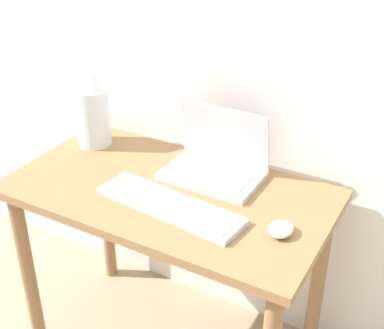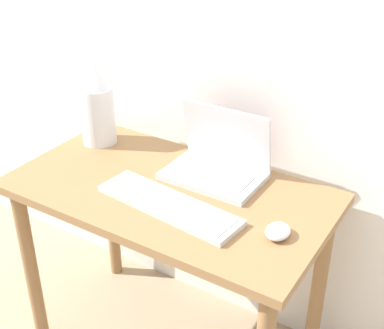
{
  "view_description": "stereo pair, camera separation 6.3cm",
  "coord_description": "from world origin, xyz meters",
  "px_view_note": "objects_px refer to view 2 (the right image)",
  "views": [
    {
      "loc": [
        0.77,
        -0.94,
        1.59
      ],
      "look_at": [
        0.07,
        0.3,
        0.8
      ],
      "focal_mm": 50.0,
      "sensor_mm": 36.0,
      "label": 1
    },
    {
      "loc": [
        0.83,
        -0.9,
        1.59
      ],
      "look_at": [
        0.07,
        0.3,
        0.8
      ],
      "focal_mm": 50.0,
      "sensor_mm": 36.0,
      "label": 2
    }
  ],
  "objects_px": {
    "keyboard": "(169,205)",
    "mouse": "(278,231)",
    "vase": "(97,104)",
    "laptop": "(218,162)"
  },
  "relations": [
    {
      "from": "mouse",
      "to": "vase",
      "type": "relative_size",
      "value": 0.28
    },
    {
      "from": "laptop",
      "to": "keyboard",
      "type": "height_order",
      "value": "laptop"
    },
    {
      "from": "keyboard",
      "to": "mouse",
      "type": "height_order",
      "value": "mouse"
    },
    {
      "from": "vase",
      "to": "laptop",
      "type": "bearing_deg",
      "value": 1.87
    },
    {
      "from": "laptop",
      "to": "mouse",
      "type": "height_order",
      "value": "laptop"
    },
    {
      "from": "laptop",
      "to": "keyboard",
      "type": "relative_size",
      "value": 0.65
    },
    {
      "from": "vase",
      "to": "mouse",
      "type": "bearing_deg",
      "value": -13.35
    },
    {
      "from": "laptop",
      "to": "vase",
      "type": "xyz_separation_m",
      "value": [
        -0.49,
        -0.02,
        0.1
      ]
    },
    {
      "from": "keyboard",
      "to": "vase",
      "type": "height_order",
      "value": "vase"
    },
    {
      "from": "laptop",
      "to": "mouse",
      "type": "distance_m",
      "value": 0.37
    }
  ]
}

